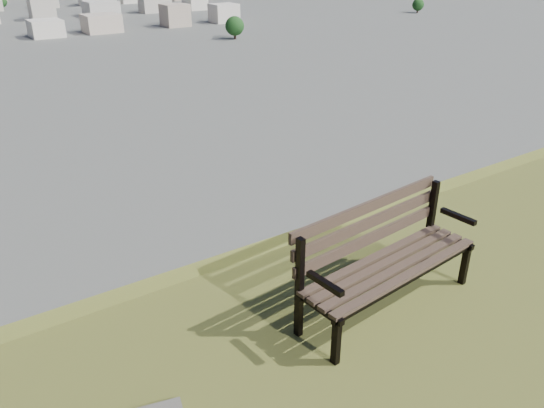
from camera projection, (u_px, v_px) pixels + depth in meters
park_bench at (383, 252)px, 4.94m from camera, size 1.98×0.80×1.01m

